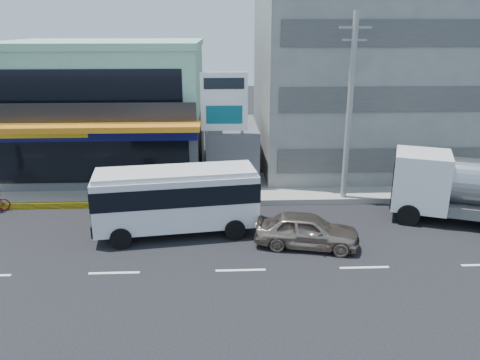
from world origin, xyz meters
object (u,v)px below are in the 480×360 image
tanker_truck (479,189)px  utility_pole_near (350,109)px  sedan (307,230)px  satellite_dish (232,126)px  billboard (224,108)px  shop_building (108,111)px  concrete_building (381,62)px  minibus (176,196)px

tanker_truck → utility_pole_near: bearing=149.9°
sedan → tanker_truck: tanker_truck is taller
sedan → satellite_dish: bearing=31.1°
utility_pole_near → sedan: size_ratio=2.21×
billboard → satellite_dish: bearing=74.5°
shop_building → sedan: bearing=-47.3°
tanker_truck → satellite_dish: bearing=149.5°
tanker_truck → concrete_building: bearing=98.7°
billboard → utility_pole_near: 6.75m
concrete_building → billboard: bearing=-151.1°
shop_building → minibus: 11.72m
utility_pole_near → sedan: (-3.00, -5.37, -4.38)m
billboard → sedan: size_ratio=1.53×
concrete_building → billboard: 12.17m
shop_building → minibus: bearing=-63.1°
shop_building → minibus: shop_building is taller
billboard → sedan: 8.99m
satellite_dish → billboard: bearing=-105.5°
sedan → billboard: bearing=38.6°
satellite_dish → utility_pole_near: size_ratio=0.15×
billboard → tanker_truck: (12.16, -5.07, -3.11)m
concrete_building → satellite_dish: 11.30m
billboard → tanker_truck: bearing=-22.7°
minibus → sedan: bearing=-15.7°
satellite_dish → sedan: 9.86m
billboard → sedan: billboard is taller
shop_building → sedan: shop_building is taller
satellite_dish → tanker_truck: satellite_dish is taller
billboard → utility_pole_near: bearing=-15.5°
concrete_building → sedan: 16.00m
satellite_dish → billboard: (-0.50, -1.80, 1.35)m
satellite_dish → utility_pole_near: (6.00, -3.60, 1.57)m
sedan → tanker_truck: (8.66, 2.09, 1.04)m
concrete_building → minibus: size_ratio=2.09×
concrete_building → utility_pole_near: concrete_building is taller
shop_building → sedan: (11.00, -11.91, -3.23)m
utility_pole_near → tanker_truck: (5.66, -3.27, -3.34)m
concrete_building → minibus: (-12.79, -11.33, -5.15)m
billboard → minibus: 6.73m
sedan → tanker_truck: 8.97m
shop_building → satellite_dish: size_ratio=8.27×
satellite_dish → sedan: bearing=-71.5°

